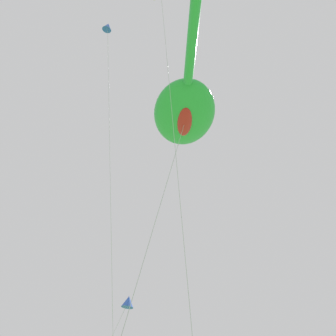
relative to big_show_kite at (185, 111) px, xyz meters
name	(u,v)px	position (x,y,z in m)	size (l,w,h in m)	color
big_show_kite	(185,111)	(0.00, 0.00, 0.00)	(12.19, 8.74, 18.57)	green
small_kite_diamond_red	(128,302)	(6.34, 8.17, -9.19)	(1.28, 5.63, 9.07)	blue
small_kite_box_yellow	(162,1)	(-5.29, -1.45, 3.41)	(2.05, 1.40, 22.87)	yellow
small_kite_delta_white	(108,30)	(-3.47, 4.24, 7.18)	(4.28, 0.89, 25.65)	blue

